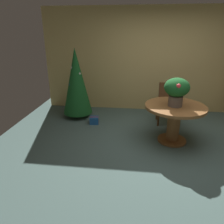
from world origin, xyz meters
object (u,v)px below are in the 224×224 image
at_px(gift_box_blue, 94,120).
at_px(wooden_chair_far, 168,100).
at_px(flower_vase, 177,89).
at_px(round_dining_table, 174,116).
at_px(holiday_tree, 76,82).

bearing_deg(gift_box_blue, wooden_chair_far, 10.52).
bearing_deg(gift_box_blue, flower_vase, -21.95).
distance_m(round_dining_table, wooden_chair_far, 0.94).
distance_m(wooden_chair_far, holiday_tree, 2.19).
height_order(round_dining_table, flower_vase, flower_vase).
height_order(round_dining_table, holiday_tree, holiday_tree).
height_order(round_dining_table, gift_box_blue, round_dining_table).
distance_m(holiday_tree, gift_box_blue, 1.02).
distance_m(round_dining_table, flower_vase, 0.52).
relative_size(round_dining_table, flower_vase, 2.16).
bearing_deg(round_dining_table, gift_box_blue, 159.28).
distance_m(flower_vase, holiday_tree, 2.39).
bearing_deg(holiday_tree, round_dining_table, -25.40).
relative_size(flower_vase, gift_box_blue, 2.35).
relative_size(round_dining_table, gift_box_blue, 5.08).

